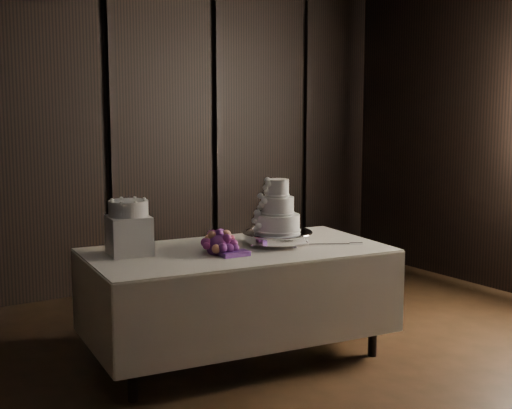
{
  "coord_description": "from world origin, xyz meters",
  "views": [
    {
      "loc": [
        -2.43,
        -2.63,
        1.74
      ],
      "look_at": [
        0.17,
        1.36,
        1.05
      ],
      "focal_mm": 50.0,
      "sensor_mm": 36.0,
      "label": 1
    }
  ],
  "objects_px": {
    "cake_stand": "(278,238)",
    "wedding_cake": "(276,212)",
    "display_table": "(237,299)",
    "bouquet": "(218,244)",
    "box_pedestal": "(129,235)",
    "small_cake": "(128,208)"
  },
  "relations": [
    {
      "from": "bouquet",
      "to": "box_pedestal",
      "type": "relative_size",
      "value": 1.52
    },
    {
      "from": "display_table",
      "to": "wedding_cake",
      "type": "distance_m",
      "value": 0.65
    },
    {
      "from": "bouquet",
      "to": "cake_stand",
      "type": "bearing_deg",
      "value": 4.08
    },
    {
      "from": "cake_stand",
      "to": "small_cake",
      "type": "bearing_deg",
      "value": 165.17
    },
    {
      "from": "box_pedestal",
      "to": "small_cake",
      "type": "relative_size",
      "value": 1.02
    },
    {
      "from": "display_table",
      "to": "small_cake",
      "type": "xyz_separation_m",
      "value": [
        -0.67,
        0.24,
        0.64
      ]
    },
    {
      "from": "bouquet",
      "to": "small_cake",
      "type": "distance_m",
      "value": 0.62
    },
    {
      "from": "box_pedestal",
      "to": "bouquet",
      "type": "bearing_deg",
      "value": -30.94
    },
    {
      "from": "cake_stand",
      "to": "small_cake",
      "type": "height_order",
      "value": "small_cake"
    },
    {
      "from": "cake_stand",
      "to": "display_table",
      "type": "bearing_deg",
      "value": 175.97
    },
    {
      "from": "box_pedestal",
      "to": "cake_stand",
      "type": "bearing_deg",
      "value": -14.83
    },
    {
      "from": "wedding_cake",
      "to": "bouquet",
      "type": "xyz_separation_m",
      "value": [
        -0.46,
        -0.02,
        -0.17
      ]
    },
    {
      "from": "display_table",
      "to": "bouquet",
      "type": "xyz_separation_m",
      "value": [
        -0.18,
        -0.06,
        0.41
      ]
    },
    {
      "from": "wedding_cake",
      "to": "small_cake",
      "type": "relative_size",
      "value": 1.43
    },
    {
      "from": "bouquet",
      "to": "box_pedestal",
      "type": "distance_m",
      "value": 0.58
    },
    {
      "from": "display_table",
      "to": "bouquet",
      "type": "bearing_deg",
      "value": -155.46
    },
    {
      "from": "cake_stand",
      "to": "bouquet",
      "type": "bearing_deg",
      "value": -175.92
    },
    {
      "from": "wedding_cake",
      "to": "box_pedestal",
      "type": "distance_m",
      "value": 1.0
    },
    {
      "from": "box_pedestal",
      "to": "small_cake",
      "type": "bearing_deg",
      "value": 0.0
    },
    {
      "from": "wedding_cake",
      "to": "bouquet",
      "type": "distance_m",
      "value": 0.5
    },
    {
      "from": "cake_stand",
      "to": "wedding_cake",
      "type": "bearing_deg",
      "value": -150.26
    },
    {
      "from": "wedding_cake",
      "to": "bouquet",
      "type": "bearing_deg",
      "value": -165.32
    }
  ]
}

